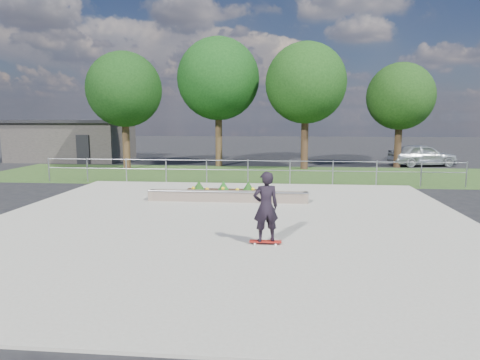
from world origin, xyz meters
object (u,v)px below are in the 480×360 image
at_px(planter_bed, 223,192).
at_px(skateboarder, 266,207).
at_px(grind_ledge, 227,196).
at_px(parked_car, 422,155).

distance_m(planter_bed, skateboarder, 6.58).
distance_m(grind_ledge, planter_bed, 0.97).
distance_m(planter_bed, parked_car, 17.04).
xyz_separation_m(grind_ledge, skateboarder, (1.63, -5.32, 0.75)).
bearing_deg(skateboarder, grind_ledge, 107.03).
xyz_separation_m(planter_bed, skateboarder, (1.93, -6.24, 0.77)).
bearing_deg(parked_car, planter_bed, 125.79).
height_order(planter_bed, skateboarder, skateboarder).
height_order(grind_ledge, parked_car, parked_car).
xyz_separation_m(grind_ledge, parked_car, (11.25, 13.44, 0.47)).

